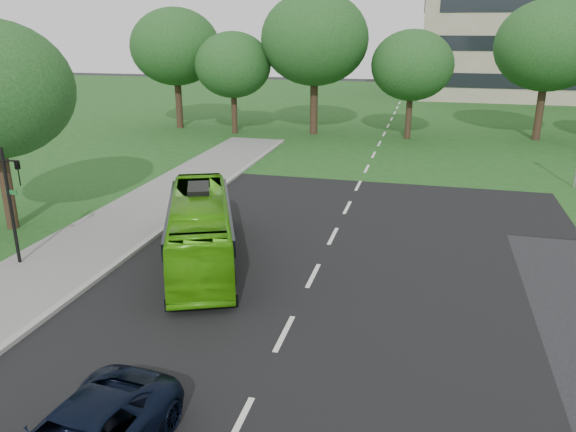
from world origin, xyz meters
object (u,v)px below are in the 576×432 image
(tree_park_f, at_px, (175,47))
(tree_park_d, at_px, (549,46))
(tree_park_b, at_px, (315,39))
(traffic_light, at_px, (13,199))
(tree_park_a, at_px, (233,65))
(bus, at_px, (200,229))
(tree_park_c, at_px, (412,65))

(tree_park_f, bearing_deg, tree_park_d, 3.24)
(tree_park_b, distance_m, traffic_light, 29.21)
(traffic_light, bearing_deg, tree_park_f, 120.21)
(tree_park_a, bearing_deg, bus, -73.35)
(tree_park_d, bearing_deg, tree_park_b, -174.13)
(tree_park_b, relative_size, bus, 1.24)
(tree_park_a, distance_m, tree_park_b, 6.67)
(tree_park_a, bearing_deg, tree_park_f, 165.54)
(tree_park_f, height_order, bus, tree_park_f)
(tree_park_a, relative_size, traffic_light, 1.82)
(tree_park_b, distance_m, bus, 27.03)
(traffic_light, bearing_deg, tree_park_b, 97.04)
(tree_park_c, distance_m, bus, 27.18)
(tree_park_b, bearing_deg, traffic_light, -99.63)
(tree_park_a, height_order, bus, tree_park_a)
(tree_park_b, height_order, tree_park_f, tree_park_b)
(bus, relative_size, traffic_light, 2.01)
(tree_park_d, relative_size, traffic_light, 2.34)
(tree_park_a, xyz_separation_m, tree_park_b, (6.25, 1.28, 1.94))
(tree_park_a, height_order, tree_park_c, tree_park_c)
(bus, bearing_deg, tree_park_d, 38.12)
(tree_park_b, bearing_deg, tree_park_d, 5.87)
(tree_park_a, distance_m, bus, 26.45)
(tree_park_c, height_order, traffic_light, tree_park_c)
(tree_park_a, distance_m, tree_park_f, 5.76)
(tree_park_a, xyz_separation_m, tree_park_d, (23.26, 3.03, 1.53))
(bus, bearing_deg, tree_park_f, 93.54)
(tree_park_d, bearing_deg, traffic_light, -125.90)
(tree_park_b, xyz_separation_m, traffic_light, (-4.82, -28.42, -4.76))
(tree_park_d, xyz_separation_m, traffic_light, (-21.83, -30.16, -4.35))
(tree_park_f, bearing_deg, tree_park_a, -14.46)
(tree_park_b, distance_m, tree_park_c, 7.67)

